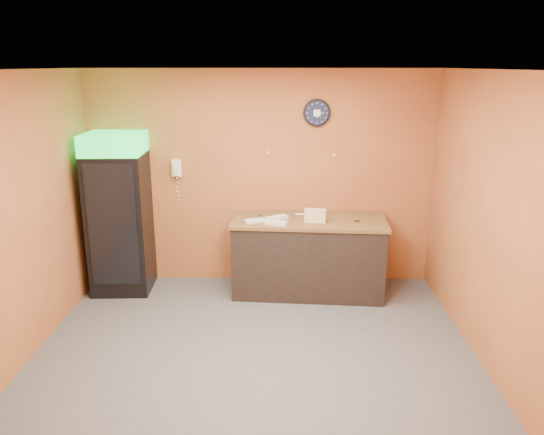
{
  "coord_description": "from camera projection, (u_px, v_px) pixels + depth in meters",
  "views": [
    {
      "loc": [
        0.26,
        -4.81,
        2.84
      ],
      "look_at": [
        0.17,
        0.6,
        1.28
      ],
      "focal_mm": 35.0,
      "sensor_mm": 36.0,
      "label": 1
    }
  ],
  "objects": [
    {
      "name": "back_wall",
      "position": [
        260.0,
        179.0,
        6.94
      ],
      "size": [
        4.5,
        0.02,
        2.8
      ],
      "primitive_type": "cube",
      "color": "#B16632",
      "rests_on": "floor"
    },
    {
      "name": "wrapped_sandwich_mid",
      "position": [
        276.0,
        223.0,
        6.42
      ],
      "size": [
        0.29,
        0.17,
        0.04
      ],
      "primitive_type": "cube",
      "rotation": [
        0.0,
        0.0,
        -0.26
      ],
      "color": "silver",
      "rests_on": "butcher_paper"
    },
    {
      "name": "wall_phone",
      "position": [
        177.0,
        168.0,
        6.87
      ],
      "size": [
        0.12,
        0.1,
        0.22
      ],
      "color": "white",
      "rests_on": "back_wall"
    },
    {
      "name": "floor",
      "position": [
        254.0,
        354.0,
        5.41
      ],
      "size": [
        4.5,
        4.5,
        0.0
      ],
      "primitive_type": "plane",
      "color": "#47474C",
      "rests_on": "ground"
    },
    {
      "name": "butcher_paper",
      "position": [
        309.0,
        220.0,
        6.66
      ],
      "size": [
        1.99,
        1.0,
        0.04
      ],
      "primitive_type": "cube",
      "rotation": [
        0.0,
        0.0,
        -0.07
      ],
      "color": "brown",
      "rests_on": "prep_counter"
    },
    {
      "name": "ceiling",
      "position": [
        251.0,
        69.0,
        4.63
      ],
      "size": [
        4.5,
        4.0,
        0.02
      ],
      "primitive_type": "cube",
      "color": "white",
      "rests_on": "back_wall"
    },
    {
      "name": "prep_counter",
      "position": [
        308.0,
        257.0,
        6.79
      ],
      "size": [
        1.93,
        0.96,
        0.94
      ],
      "primitive_type": "cube",
      "rotation": [
        0.0,
        0.0,
        -0.07
      ],
      "color": "black",
      "rests_on": "floor"
    },
    {
      "name": "kitchen_tool",
      "position": [
        307.0,
        213.0,
        6.81
      ],
      "size": [
        0.06,
        0.06,
        0.06
      ],
      "primitive_type": "cylinder",
      "color": "silver",
      "rests_on": "butcher_paper"
    },
    {
      "name": "right_wall",
      "position": [
        491.0,
        224.0,
        4.99
      ],
      "size": [
        0.02,
        4.0,
        2.8
      ],
      "primitive_type": "cube",
      "color": "#B16632",
      "rests_on": "floor"
    },
    {
      "name": "wrapped_sandwich_left",
      "position": [
        255.0,
        221.0,
        6.51
      ],
      "size": [
        0.27,
        0.19,
        0.04
      ],
      "primitive_type": "cube",
      "rotation": [
        0.0,
        0.0,
        0.4
      ],
      "color": "silver",
      "rests_on": "butcher_paper"
    },
    {
      "name": "left_wall",
      "position": [
        17.0,
        221.0,
        5.06
      ],
      "size": [
        0.02,
        4.0,
        2.8
      ],
      "primitive_type": "cube",
      "color": "#B16632",
      "rests_on": "floor"
    },
    {
      "name": "wrapped_sandwich_right",
      "position": [
        277.0,
        218.0,
        6.62
      ],
      "size": [
        0.3,
        0.26,
        0.04
      ],
      "primitive_type": "cube",
      "rotation": [
        0.0,
        0.0,
        0.64
      ],
      "color": "silver",
      "rests_on": "butcher_paper"
    },
    {
      "name": "sub_roll_stack",
      "position": [
        315.0,
        216.0,
        6.49
      ],
      "size": [
        0.27,
        0.13,
        0.17
      ],
      "rotation": [
        0.0,
        0.0,
        -0.15
      ],
      "color": "beige",
      "rests_on": "butcher_paper"
    },
    {
      "name": "beverage_cooler",
      "position": [
        119.0,
        216.0,
        6.7
      ],
      "size": [
        0.74,
        0.75,
        2.04
      ],
      "rotation": [
        0.0,
        0.0,
        0.04
      ],
      "color": "black",
      "rests_on": "floor"
    },
    {
      "name": "wall_clock",
      "position": [
        317.0,
        113.0,
        6.66
      ],
      "size": [
        0.34,
        0.06,
        0.34
      ],
      "color": "black",
      "rests_on": "back_wall"
    }
  ]
}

